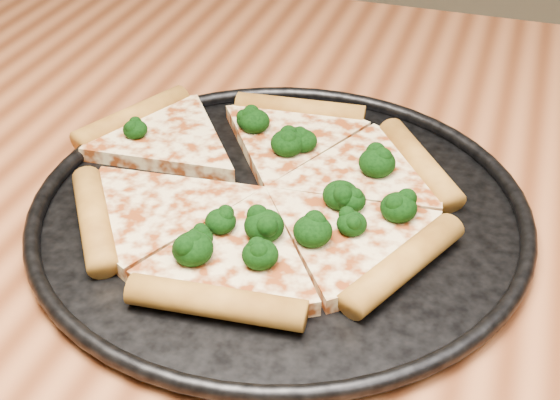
% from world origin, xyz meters
% --- Properties ---
extents(dining_table, '(1.20, 0.90, 0.75)m').
position_xyz_m(dining_table, '(0.00, 0.00, 0.66)').
color(dining_table, '#99532F').
rests_on(dining_table, ground).
extents(pizza_pan, '(0.39, 0.39, 0.02)m').
position_xyz_m(pizza_pan, '(-0.05, -0.02, 0.76)').
color(pizza_pan, black).
rests_on(pizza_pan, dining_table).
extents(pizza, '(0.35, 0.30, 0.02)m').
position_xyz_m(pizza, '(-0.07, -0.01, 0.77)').
color(pizza, beige).
rests_on(pizza, pizza_pan).
extents(broccoli_florets, '(0.27, 0.21, 0.02)m').
position_xyz_m(broccoli_florets, '(-0.04, -0.01, 0.78)').
color(broccoli_florets, black).
rests_on(broccoli_florets, pizza).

